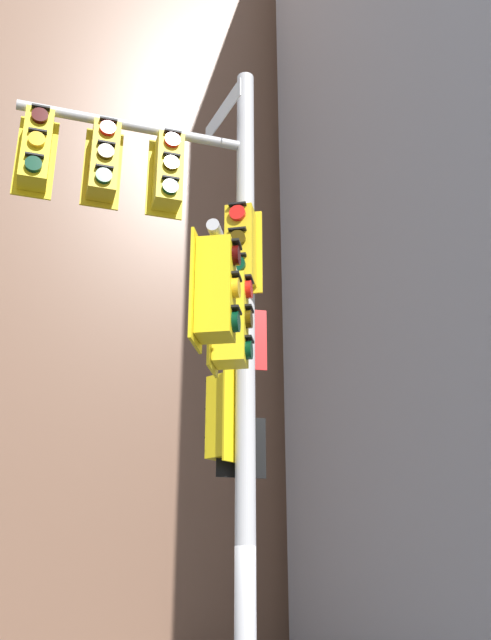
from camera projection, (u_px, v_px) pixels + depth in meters
The scene contains 2 objects.
building_mid_block at pixel (148, 261), 38.99m from camera, with size 17.64×17.64×38.85m, color brown.
signal_pole_assembly at pixel (197, 292), 8.23m from camera, with size 3.33×2.45×8.88m.
Camera 1 is at (-2.06, -7.69, 2.02)m, focal length 39.02 mm.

